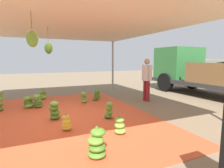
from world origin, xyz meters
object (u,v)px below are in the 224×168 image
banana_bunch_6 (43,95)px  cargo_truck_main (211,71)px  banana_bunch_0 (109,111)px  banana_bunch_2 (67,123)px  banana_bunch_9 (97,95)px  banana_bunch_11 (120,126)px  worker_0 (147,77)px  banana_bunch_4 (97,144)px  banana_bunch_10 (28,102)px  banana_bunch_3 (38,101)px  banana_bunch_8 (84,98)px  banana_bunch_7 (55,111)px

banana_bunch_6 → cargo_truck_main: 7.85m
banana_bunch_0 → banana_bunch_2: banana_bunch_0 is taller
banana_bunch_9 → banana_bunch_11: (3.61, -0.70, -0.03)m
banana_bunch_11 → worker_0: worker_0 is taller
banana_bunch_6 → banana_bunch_4: bearing=5.6°
worker_0 → cargo_truck_main: bearing=85.8°
banana_bunch_0 → banana_bunch_10: bearing=-136.8°
banana_bunch_11 → banana_bunch_10: bearing=-150.2°
banana_bunch_3 → banana_bunch_4: 4.18m
banana_bunch_2 → banana_bunch_10: (-2.70, -0.87, 0.02)m
cargo_truck_main → banana_bunch_0: bearing=-77.5°
banana_bunch_8 → banana_bunch_6: bearing=-134.4°
banana_bunch_2 → banana_bunch_9: (-2.89, 1.79, 0.04)m
banana_bunch_9 → worker_0: 2.25m
banana_bunch_0 → worker_0: bearing=123.1°
banana_bunch_11 → cargo_truck_main: (-2.41, 6.04, 1.00)m
banana_bunch_9 → banana_bunch_3: bearing=-82.7°
banana_bunch_3 → banana_bunch_9: bearing=97.3°
banana_bunch_2 → worker_0: (-1.94, 3.67, 0.84)m
banana_bunch_4 → banana_bunch_7: bearing=-170.4°
banana_bunch_2 → banana_bunch_8: (-2.63, 1.16, 0.03)m
banana_bunch_9 → banana_bunch_10: size_ratio=1.03×
banana_bunch_11 → cargo_truck_main: size_ratio=0.07×
banana_bunch_7 → banana_bunch_2: bearing=9.6°
banana_bunch_0 → banana_bunch_3: bearing=-139.8°
banana_bunch_11 → worker_0: size_ratio=0.25×
banana_bunch_4 → banana_bunch_9: 4.66m
banana_bunch_0 → banana_bunch_7: 1.57m
banana_bunch_2 → banana_bunch_11: (0.72, 1.09, 0.00)m
banana_bunch_2 → banana_bunch_11: banana_bunch_11 is taller
banana_bunch_7 → banana_bunch_11: (1.69, 1.26, -0.07)m
banana_bunch_11 → banana_bunch_8: bearing=178.9°
banana_bunch_6 → banana_bunch_0: bearing=23.5°
cargo_truck_main → worker_0: bearing=-94.2°
banana_bunch_7 → worker_0: worker_0 is taller
banana_bunch_2 → banana_bunch_11: 1.31m
banana_bunch_3 → banana_bunch_7: 1.67m
banana_bunch_8 → banana_bunch_9: bearing=112.4°
banana_bunch_4 → banana_bunch_9: (-4.40, 1.54, -0.03)m
banana_bunch_11 → banana_bunch_9: bearing=169.0°
banana_bunch_3 → banana_bunch_7: banana_bunch_7 is taller
banana_bunch_3 → banana_bunch_11: size_ratio=1.20×
banana_bunch_6 → worker_0: bearing=61.9°
banana_bunch_7 → banana_bunch_10: bearing=-157.9°
banana_bunch_2 → banana_bunch_9: size_ratio=0.83×
banana_bunch_7 → cargo_truck_main: size_ratio=0.09×
banana_bunch_3 → banana_bunch_4: size_ratio=0.94×
banana_bunch_9 → banana_bunch_0: bearing=-11.3°
banana_bunch_6 → banana_bunch_7: banana_bunch_7 is taller
banana_bunch_11 → cargo_truck_main: cargo_truck_main is taller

